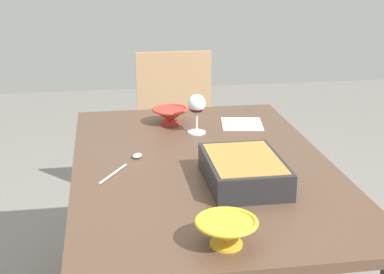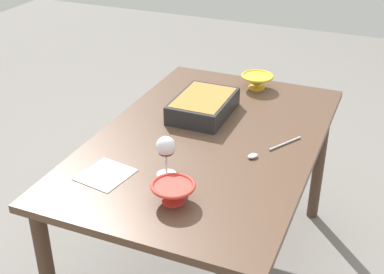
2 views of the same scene
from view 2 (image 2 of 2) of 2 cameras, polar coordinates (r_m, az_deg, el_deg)
ground_plane at (r=2.54m, az=1.48°, el=-14.45°), size 8.00×8.00×0.00m
dining_table at (r=2.16m, az=1.69°, el=-2.13°), size 1.37×0.87×0.72m
wine_glass at (r=1.82m, az=-2.88°, el=-1.34°), size 0.07×0.07×0.16m
casserole_dish at (r=2.29m, az=1.24°, el=3.55°), size 0.33×0.23×0.08m
mixing_bowl at (r=1.72m, az=-2.07°, el=-5.99°), size 0.15×0.15×0.07m
small_bowl at (r=2.57m, az=7.14°, el=6.14°), size 0.16×0.16×0.07m
serving_spoon at (r=2.03m, az=8.02°, el=-1.54°), size 0.25×0.16×0.01m
napkin at (r=1.90m, az=-9.45°, el=-4.09°), size 0.20×0.19×0.00m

